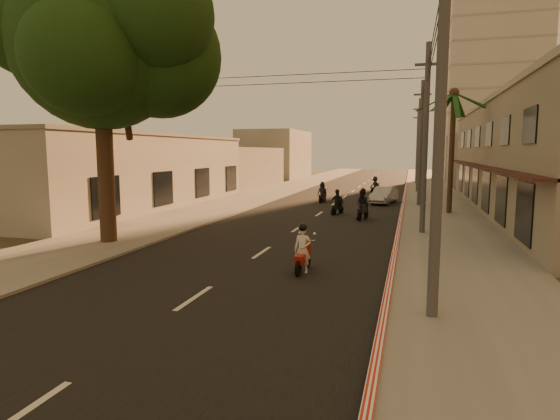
{
  "coord_description": "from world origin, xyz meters",
  "views": [
    {
      "loc": [
        5.62,
        -15.3,
        4.01
      ],
      "look_at": [
        -0.04,
        4.85,
        1.37
      ],
      "focal_mm": 30.0,
      "sensor_mm": 36.0,
      "label": 1
    }
  ],
  "objects_px": {
    "scooter_mid_b": "(337,203)",
    "parked_car": "(384,195)",
    "scooter_mid_a": "(363,205)",
    "scooter_far_a": "(322,193)",
    "scooter_red": "(303,251)",
    "scooter_far_b": "(375,186)",
    "palm_tree": "(454,100)",
    "broadleaf_tree": "(110,43)"
  },
  "relations": [
    {
      "from": "scooter_red",
      "to": "scooter_mid_a",
      "type": "bearing_deg",
      "value": 89.29
    },
    {
      "from": "scooter_mid_a",
      "to": "parked_car",
      "type": "xyz_separation_m",
      "value": [
        0.7,
        9.05,
        -0.21
      ]
    },
    {
      "from": "scooter_far_b",
      "to": "broadleaf_tree",
      "type": "bearing_deg",
      "value": -84.36
    },
    {
      "from": "broadleaf_tree",
      "to": "palm_tree",
      "type": "distance_m",
      "value": 20.18
    },
    {
      "from": "broadleaf_tree",
      "to": "parked_car",
      "type": "distance_m",
      "value": 23.07
    },
    {
      "from": "scooter_far_a",
      "to": "scooter_red",
      "type": "bearing_deg",
      "value": -74.82
    },
    {
      "from": "scooter_mid_a",
      "to": "scooter_red",
      "type": "bearing_deg",
      "value": -81.76
    },
    {
      "from": "scooter_red",
      "to": "parked_car",
      "type": "relative_size",
      "value": 0.41
    },
    {
      "from": "scooter_red",
      "to": "scooter_mid_b",
      "type": "bearing_deg",
      "value": 96.75
    },
    {
      "from": "palm_tree",
      "to": "scooter_red",
      "type": "relative_size",
      "value": 4.82
    },
    {
      "from": "scooter_red",
      "to": "scooter_far_b",
      "type": "bearing_deg",
      "value": 92.16
    },
    {
      "from": "scooter_mid_a",
      "to": "scooter_mid_b",
      "type": "height_order",
      "value": "scooter_mid_a"
    },
    {
      "from": "palm_tree",
      "to": "scooter_red",
      "type": "bearing_deg",
      "value": -109.21
    },
    {
      "from": "scooter_mid_a",
      "to": "scooter_far_a",
      "type": "height_order",
      "value": "scooter_mid_a"
    },
    {
      "from": "palm_tree",
      "to": "scooter_red",
      "type": "xyz_separation_m",
      "value": [
        -5.75,
        -16.51,
        -6.42
      ]
    },
    {
      "from": "parked_car",
      "to": "scooter_mid_a",
      "type": "bearing_deg",
      "value": -83.54
    },
    {
      "from": "broadleaf_tree",
      "to": "parked_car",
      "type": "xyz_separation_m",
      "value": [
        10.26,
        19.13,
        -7.83
      ]
    },
    {
      "from": "parked_car",
      "to": "scooter_far_b",
      "type": "bearing_deg",
      "value": 109.91
    },
    {
      "from": "palm_tree",
      "to": "parked_car",
      "type": "bearing_deg",
      "value": 129.57
    },
    {
      "from": "broadleaf_tree",
      "to": "scooter_far_a",
      "type": "bearing_deg",
      "value": 73.33
    },
    {
      "from": "scooter_far_a",
      "to": "scooter_mid_b",
      "type": "bearing_deg",
      "value": -65.46
    },
    {
      "from": "palm_tree",
      "to": "scooter_far_a",
      "type": "height_order",
      "value": "palm_tree"
    },
    {
      "from": "palm_tree",
      "to": "scooter_mid_a",
      "type": "xyz_separation_m",
      "value": [
        -5.06,
        -3.78,
        -6.3
      ]
    },
    {
      "from": "broadleaf_tree",
      "to": "scooter_far_b",
      "type": "relative_size",
      "value": 7.08
    },
    {
      "from": "scooter_red",
      "to": "scooter_far_b",
      "type": "relative_size",
      "value": 1.0
    },
    {
      "from": "scooter_mid_b",
      "to": "scooter_far_a",
      "type": "distance_m",
      "value": 7.03
    },
    {
      "from": "broadleaf_tree",
      "to": "scooter_far_a",
      "type": "height_order",
      "value": "broadleaf_tree"
    },
    {
      "from": "palm_tree",
      "to": "scooter_far_b",
      "type": "height_order",
      "value": "palm_tree"
    },
    {
      "from": "broadleaf_tree",
      "to": "scooter_mid_a",
      "type": "relative_size",
      "value": 6.4
    },
    {
      "from": "scooter_far_b",
      "to": "scooter_mid_a",
      "type": "bearing_deg",
      "value": -64.1
    },
    {
      "from": "broadleaf_tree",
      "to": "scooter_mid_a",
      "type": "height_order",
      "value": "broadleaf_tree"
    },
    {
      "from": "palm_tree",
      "to": "scooter_mid_b",
      "type": "bearing_deg",
      "value": -164.0
    },
    {
      "from": "broadleaf_tree",
      "to": "scooter_red",
      "type": "distance_m",
      "value": 12.06
    },
    {
      "from": "scooter_red",
      "to": "scooter_far_a",
      "type": "xyz_separation_m",
      "value": [
        -3.3,
        21.23,
        0.02
      ]
    },
    {
      "from": "palm_tree",
      "to": "scooter_far_b",
      "type": "bearing_deg",
      "value": 113.01
    },
    {
      "from": "scooter_mid_a",
      "to": "scooter_mid_b",
      "type": "bearing_deg",
      "value": 146.04
    },
    {
      "from": "scooter_red",
      "to": "broadleaf_tree",
      "type": "bearing_deg",
      "value": 165.74
    },
    {
      "from": "scooter_red",
      "to": "scooter_far_b",
      "type": "xyz_separation_m",
      "value": [
        0.13,
        29.74,
        0.06
      ]
    },
    {
      "from": "scooter_mid_b",
      "to": "parked_car",
      "type": "distance_m",
      "value": 7.66
    },
    {
      "from": "palm_tree",
      "to": "scooter_mid_a",
      "type": "bearing_deg",
      "value": -143.22
    },
    {
      "from": "scooter_red",
      "to": "scooter_far_a",
      "type": "distance_m",
      "value": 21.48
    },
    {
      "from": "broadleaf_tree",
      "to": "scooter_red",
      "type": "height_order",
      "value": "broadleaf_tree"
    }
  ]
}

